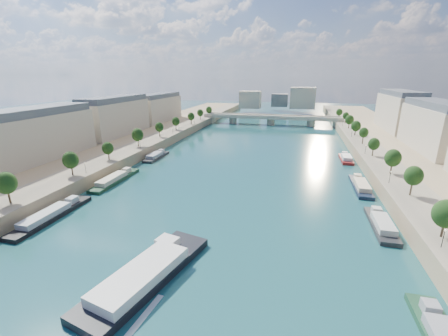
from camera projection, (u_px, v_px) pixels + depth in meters
The scene contains 15 objects.
ground at pixel (242, 172), 126.99m from camera, with size 700.00×700.00×0.00m, color #0D383B.
quay_left at pixel (93, 156), 142.66m from camera, with size 44.00×520.00×5.00m, color #9E8460.
quay_right at pixel (435, 180), 109.84m from camera, with size 44.00×520.00×5.00m, color #9E8460.
pave_left at pixel (121, 153), 138.48m from camera, with size 14.00×520.00×0.10m, color gray.
pave_right at pixel (391, 171), 112.50m from camera, with size 14.00×520.00×0.10m, color gray.
trees_left at pixel (126, 141), 138.26m from camera, with size 4.80×268.80×8.26m.
trees_right at pixel (381, 150), 120.61m from camera, with size 4.80×268.80×8.26m.
lamps_left at pixel (117, 153), 127.37m from camera, with size 0.36×200.36×4.28m.
lamps_right at pixel (376, 160), 117.34m from camera, with size 0.36×200.36×4.28m.
buildings_left at pixel (83, 122), 152.59m from camera, with size 16.00×226.00×23.20m.
skyline at pixel (282, 99), 325.41m from camera, with size 79.00×42.00×22.00m.
bridge at pixel (271, 119), 246.60m from camera, with size 112.00×12.00×8.15m.
tour_barge at pixel (147, 274), 60.17m from camera, with size 16.49×33.41×4.36m.
moored_barges_left at pixel (86, 196), 99.87m from camera, with size 5.00×124.73×3.60m.
moored_barges_right at pixel (388, 236), 75.08m from camera, with size 5.00×163.04×3.60m.
Camera 1 is at (21.47, -19.00, 39.57)m, focal length 24.00 mm.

